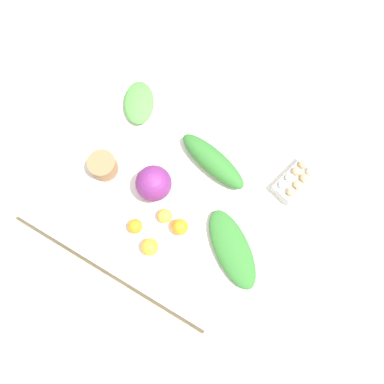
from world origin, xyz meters
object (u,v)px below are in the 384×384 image
paper_bag (103,166)px  orange_3 (180,227)px  orange_0 (165,216)px  greens_bunch_scallion (139,103)px  greens_bunch_kale (213,161)px  greens_bunch_beet_tops (232,249)px  egg_carton (295,180)px  cabbage_purple (154,183)px  orange_2 (135,226)px  orange_1 (150,247)px

paper_bag → orange_3: 0.49m
orange_0 → greens_bunch_scallion: bearing=-46.2°
greens_bunch_kale → orange_3: (-0.03, 0.36, -0.01)m
greens_bunch_beet_tops → orange_0: 0.35m
egg_carton → orange_0: egg_carton is taller
greens_bunch_scallion → greens_bunch_beet_tops: (-0.78, 0.42, 0.00)m
cabbage_purple → greens_bunch_scallion: bearing=-48.1°
orange_0 → orange_3: 0.09m
paper_bag → greens_bunch_kale: size_ratio=0.35×
egg_carton → greens_bunch_kale: bearing=122.1°
greens_bunch_scallion → orange_2: 0.65m
egg_carton → greens_bunch_kale: (0.39, 0.12, 0.00)m
orange_1 → greens_bunch_kale: bearing=-95.1°
cabbage_purple → paper_bag: size_ratio=1.27×
paper_bag → greens_bunch_beet_tops: size_ratio=0.35×
egg_carton → paper_bag: bearing=131.2°
cabbage_purple → orange_0: (-0.12, 0.10, -0.05)m
cabbage_purple → orange_2: (-0.02, 0.21, -0.05)m
paper_bag → greens_bunch_beet_tops: 0.74m
egg_carton → orange_3: egg_carton is taller
egg_carton → orange_3: size_ratio=3.07×
greens_bunch_scallion → orange_1: orange_1 is taller
cabbage_purple → orange_1: bearing=117.5°
greens_bunch_kale → orange_1: greens_bunch_kale is taller
egg_carton → paper_bag: paper_bag is taller
greens_bunch_scallion → greens_bunch_beet_tops: size_ratio=0.63×
egg_carton → orange_1: bearing=160.6°
egg_carton → greens_bunch_beet_tops: size_ratio=0.63×
orange_1 → greens_bunch_scallion: bearing=-53.7°
cabbage_purple → greens_bunch_scallion: cabbage_purple is taller
paper_bag → greens_bunch_kale: 0.54m
egg_carton → orange_1: (0.44, 0.63, -0.00)m
greens_bunch_kale → orange_0: greens_bunch_kale is taller
paper_bag → orange_0: paper_bag is taller
egg_carton → paper_bag: (0.85, 0.41, 0.01)m
orange_3 → cabbage_purple: bearing=-27.9°
cabbage_purple → orange_0: 0.16m
paper_bag → greens_bunch_scallion: paper_bag is taller
cabbage_purple → orange_3: bearing=152.1°
orange_0 → orange_3: size_ratio=0.88×
orange_2 → orange_3: (-0.19, -0.10, 0.00)m
orange_0 → orange_2: (0.10, 0.11, 0.00)m
egg_carton → greens_bunch_beet_tops: 0.46m
greens_bunch_kale → orange_3: 0.36m
paper_bag → orange_0: bearing=171.1°
paper_bag → orange_1: paper_bag is taller
greens_bunch_beet_tops → orange_3: bearing=7.5°
greens_bunch_beet_tops → orange_0: bearing=3.9°
greens_bunch_kale → orange_3: greens_bunch_kale is taller
paper_bag → orange_3: size_ratio=1.70×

